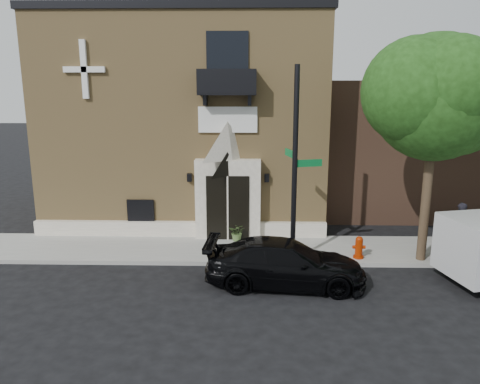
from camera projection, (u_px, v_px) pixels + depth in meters
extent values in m
plane|color=black|center=(253.00, 266.00, 16.45)|extent=(120.00, 120.00, 0.00)
cube|color=gray|center=(279.00, 250.00, 17.87)|extent=(42.00, 3.00, 0.15)
cube|color=tan|center=(193.00, 120.00, 23.29)|extent=(12.00, 10.00, 9.00)
cube|color=black|center=(191.00, 21.00, 22.23)|extent=(12.20, 10.20, 0.30)
cube|color=white|center=(180.00, 229.00, 19.22)|extent=(12.00, 0.30, 0.60)
cube|color=white|center=(228.00, 199.00, 18.75)|extent=(2.60, 0.55, 3.20)
pyramid|color=white|center=(228.00, 141.00, 18.22)|extent=(2.60, 0.55, 1.50)
cube|color=black|center=(228.00, 208.00, 18.54)|extent=(1.70, 0.06, 2.60)
cube|color=white|center=(228.00, 208.00, 18.50)|extent=(0.06, 0.04, 2.60)
cube|color=white|center=(228.00, 120.00, 18.22)|extent=(2.30, 0.10, 1.00)
cube|color=black|center=(227.00, 94.00, 17.62)|extent=(2.20, 0.90, 0.10)
cube|color=black|center=(226.00, 81.00, 17.10)|extent=(2.20, 0.06, 0.90)
cube|color=black|center=(199.00, 81.00, 17.54)|extent=(0.06, 0.90, 0.90)
cube|color=black|center=(255.00, 81.00, 17.49)|extent=(0.06, 0.90, 0.90)
cube|color=black|center=(227.00, 61.00, 17.75)|extent=(1.60, 0.08, 2.20)
cube|color=white|center=(84.00, 69.00, 17.90)|extent=(0.22, 0.14, 2.20)
cube|color=white|center=(84.00, 69.00, 17.90)|extent=(1.60, 0.14, 0.22)
cube|color=black|center=(141.00, 212.00, 19.17)|extent=(1.10, 0.10, 1.00)
cube|color=orange|center=(141.00, 211.00, 19.20)|extent=(0.85, 0.06, 0.75)
cube|color=black|center=(189.00, 177.00, 18.72)|extent=(0.18, 0.18, 0.32)
cube|color=black|center=(267.00, 178.00, 18.65)|extent=(0.18, 0.18, 0.32)
cylinder|color=#38281C|center=(426.00, 202.00, 16.24)|extent=(0.32, 0.32, 4.20)
sphere|color=#193A0F|center=(435.00, 98.00, 15.43)|extent=(4.20, 4.20, 4.20)
sphere|color=#193A0F|center=(455.00, 106.00, 15.77)|extent=(3.36, 3.36, 3.36)
sphere|color=#193A0F|center=(417.00, 92.00, 15.20)|extent=(3.57, 3.57, 3.57)
sphere|color=#193A0F|center=(452.00, 85.00, 14.65)|extent=(3.15, 3.15, 3.15)
imported|color=black|center=(285.00, 263.00, 14.78)|extent=(5.19, 2.43, 1.47)
cylinder|color=black|center=(457.00, 262.00, 15.72)|extent=(0.86, 0.45, 0.82)
cylinder|color=black|center=(295.00, 167.00, 15.81)|extent=(0.18, 0.18, 6.74)
cube|color=#0A632C|center=(309.00, 163.00, 15.90)|extent=(0.93, 0.28, 0.25)
cube|color=#0A632C|center=(290.00, 153.00, 16.20)|extent=(0.28, 0.93, 0.25)
cylinder|color=#902001|center=(358.00, 257.00, 16.83)|extent=(0.37, 0.37, 0.08)
cylinder|color=#902001|center=(359.00, 248.00, 16.75)|extent=(0.27, 0.27, 0.56)
sphere|color=#902001|center=(359.00, 240.00, 16.68)|extent=(0.27, 0.27, 0.27)
cylinder|color=#902001|center=(359.00, 247.00, 16.74)|extent=(0.46, 0.12, 0.12)
imported|color=#526E37|center=(237.00, 232.00, 18.60)|extent=(0.74, 0.68, 0.71)
imported|color=black|center=(459.00, 227.00, 17.34)|extent=(0.71, 0.49, 1.87)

